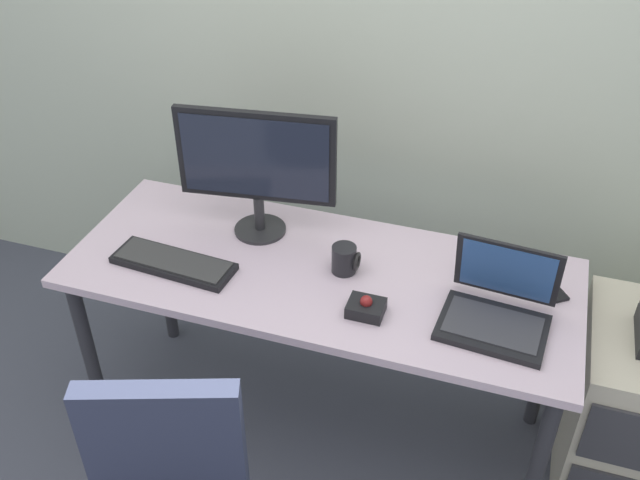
% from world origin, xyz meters
% --- Properties ---
extents(ground_plane, '(8.00, 8.00, 0.00)m').
position_xyz_m(ground_plane, '(0.00, 0.00, 0.00)').
color(ground_plane, '#474A57').
extents(back_wall, '(6.00, 0.10, 2.80)m').
position_xyz_m(back_wall, '(0.00, 0.68, 1.40)').
color(back_wall, beige).
rests_on(back_wall, ground).
extents(desk, '(1.66, 0.66, 0.75)m').
position_xyz_m(desk, '(0.00, 0.00, 0.67)').
color(desk, silver).
rests_on(desk, ground).
extents(file_cabinet, '(0.42, 0.53, 0.67)m').
position_xyz_m(file_cabinet, '(1.07, 0.10, 0.33)').
color(file_cabinet, beige).
rests_on(file_cabinet, ground).
extents(monitor_main, '(0.53, 0.18, 0.46)m').
position_xyz_m(monitor_main, '(-0.27, 0.14, 1.02)').
color(monitor_main, '#262628').
rests_on(monitor_main, desk).
extents(keyboard, '(0.42, 0.17, 0.03)m').
position_xyz_m(keyboard, '(-0.46, -0.13, 0.77)').
color(keyboard, black).
rests_on(keyboard, desk).
extents(laptop, '(0.33, 0.30, 0.24)m').
position_xyz_m(laptop, '(0.57, -0.07, 0.81)').
color(laptop, black).
rests_on(laptop, desk).
extents(trackball_mouse, '(0.11, 0.09, 0.07)m').
position_xyz_m(trackball_mouse, '(0.20, -0.16, 0.78)').
color(trackball_mouse, black).
rests_on(trackball_mouse, desk).
extents(coffee_mug, '(0.09, 0.08, 0.09)m').
position_xyz_m(coffee_mug, '(0.08, 0.02, 0.80)').
color(coffee_mug, black).
rests_on(coffee_mug, desk).
extents(cell_phone, '(0.14, 0.15, 0.01)m').
position_xyz_m(cell_phone, '(0.71, 0.13, 0.76)').
color(cell_phone, black).
rests_on(cell_phone, desk).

